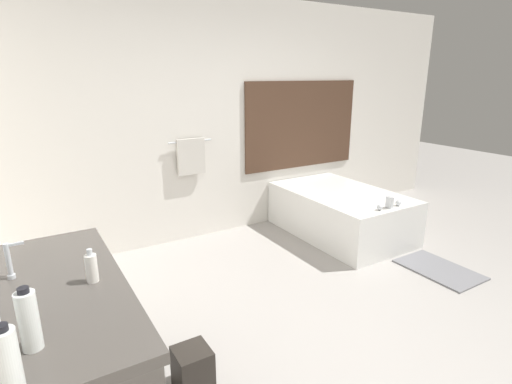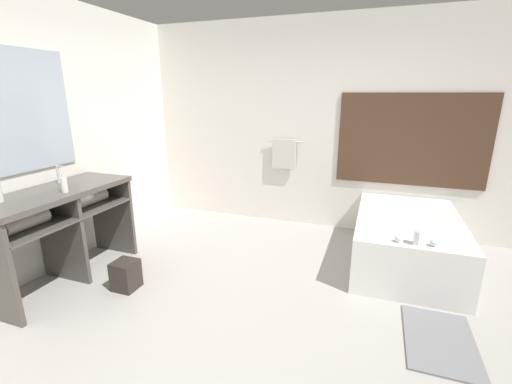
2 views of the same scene
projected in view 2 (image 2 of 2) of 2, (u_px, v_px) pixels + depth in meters
The scene contains 9 objects.
ground_plane at pixel (249, 313), 2.86m from camera, with size 16.00×16.00×0.00m, color #A8A39E.
wall_back_with_blinds at pixel (311, 127), 4.49m from camera, with size 7.40×0.13×2.70m.
wall_left_with_mirror at pixel (25, 139), 3.19m from camera, with size 0.08×7.40×2.70m.
vanity_counter at pixel (61, 215), 3.23m from camera, with size 0.60×1.39×0.92m.
sink_faucet at pixel (59, 174), 3.36m from camera, with size 0.09×0.04×0.18m.
bathtub at pixel (406, 238), 3.63m from camera, with size 1.02×1.61×0.65m.
soap_dispenser at pixel (64, 185), 3.05m from camera, with size 0.05×0.05×0.17m.
waste_bin at pixel (126, 275), 3.19m from camera, with size 0.21×0.21×0.27m.
bath_mat at pixel (440, 340), 2.53m from camera, with size 0.49×0.75×0.02m.
Camera 2 is at (0.87, -2.30, 1.77)m, focal length 24.00 mm.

